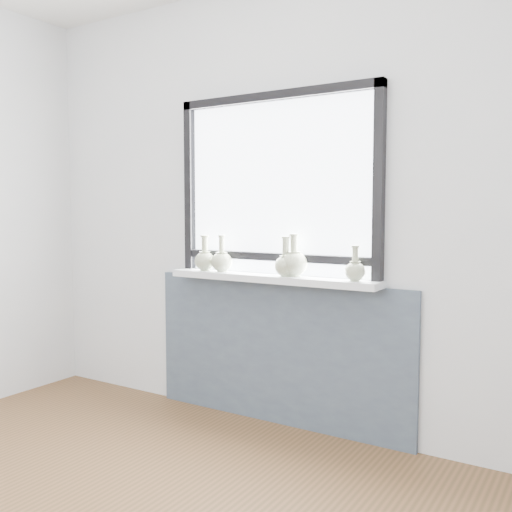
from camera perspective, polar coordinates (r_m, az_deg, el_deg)
The scene contains 9 objects.
back_wall at distance 3.36m, azimuth 2.35°, elevation 5.06°, with size 3.60×0.02×2.60m, color silver.
apron_panel at distance 3.44m, azimuth 2.05°, elevation -9.57°, with size 1.70×0.03×0.86m, color #4A5968.
windowsill at distance 3.30m, azimuth 1.47°, elevation -2.23°, with size 1.32×0.18×0.04m, color white.
window at distance 3.34m, azimuth 2.05°, elevation 7.49°, with size 1.30×0.06×1.05m.
vase_a at distance 3.54m, azimuth -5.14°, elevation -0.34°, with size 0.13×0.13×0.22m.
vase_b at distance 3.46m, azimuth -3.45°, elevation -0.45°, with size 0.13×0.13×0.22m.
vase_c at distance 3.21m, azimuth 2.96°, elevation -0.81°, with size 0.13×0.13×0.23m.
vase_d at distance 3.22m, azimuth 3.80°, elevation -0.63°, with size 0.16×0.16×0.24m.
vase_e at distance 3.04m, azimuth 9.88°, elevation -1.35°, with size 0.11×0.11×0.19m.
Camera 1 is at (1.66, -1.11, 1.27)m, focal length 40.00 mm.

